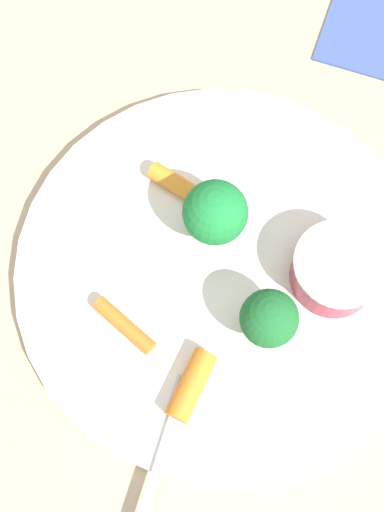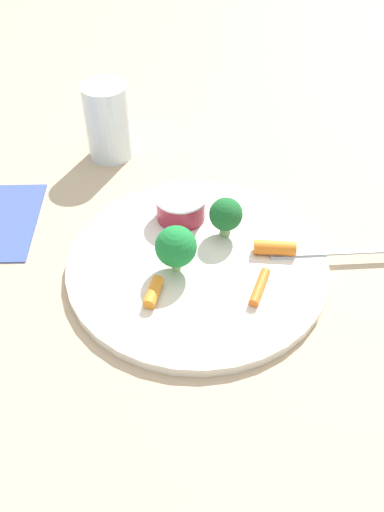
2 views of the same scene
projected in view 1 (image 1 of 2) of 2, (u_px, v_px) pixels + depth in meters
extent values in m
plane|color=tan|center=(221.00, 271.00, 0.51)|extent=(2.40, 2.40, 0.00)
cylinder|color=silver|center=(221.00, 269.00, 0.50)|extent=(0.30, 0.30, 0.01)
cylinder|color=maroon|center=(335.00, 271.00, 0.48)|extent=(0.06, 0.06, 0.03)
cylinder|color=silver|center=(340.00, 263.00, 0.46)|extent=(0.06, 0.06, 0.00)
cylinder|color=#92C36A|center=(214.00, 227.00, 0.50)|extent=(0.01, 0.01, 0.02)
sphere|color=#1B7834|center=(215.00, 212.00, 0.47)|extent=(0.05, 0.05, 0.05)
cylinder|color=#83A86E|center=(266.00, 327.00, 0.47)|extent=(0.01, 0.01, 0.02)
sphere|color=#1B5E29|center=(269.00, 318.00, 0.45)|extent=(0.04, 0.04, 0.04)
cylinder|color=orange|center=(191.00, 385.00, 0.46)|extent=(0.05, 0.03, 0.02)
cylinder|color=orange|center=(124.00, 325.00, 0.48)|extent=(0.01, 0.05, 0.01)
cylinder|color=orange|center=(173.00, 182.00, 0.51)|extent=(0.02, 0.04, 0.01)
cube|color=#AEB6C2|center=(173.00, 394.00, 0.46)|extent=(0.03, 0.01, 0.00)
cube|color=#AEB6C2|center=(178.00, 396.00, 0.46)|extent=(0.03, 0.01, 0.00)
cube|color=#AEB6C2|center=(183.00, 397.00, 0.46)|extent=(0.03, 0.01, 0.00)
cube|color=#AEB6C2|center=(187.00, 399.00, 0.46)|extent=(0.03, 0.01, 0.00)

